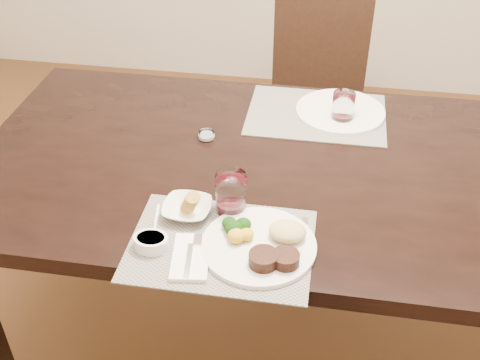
% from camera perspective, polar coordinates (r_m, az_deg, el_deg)
% --- Properties ---
extents(ground_plane, '(4.50, 4.50, 0.00)m').
position_cam_1_polar(ground_plane, '(2.31, 4.81, -13.98)').
color(ground_plane, '#4A2F17').
rests_on(ground_plane, ground).
extents(dining_table, '(2.00, 1.00, 0.75)m').
position_cam_1_polar(dining_table, '(1.85, 5.84, -0.73)').
color(dining_table, black).
rests_on(dining_table, ground).
extents(chair_far, '(0.42, 0.42, 0.90)m').
position_cam_1_polar(chair_far, '(2.73, 7.26, 8.31)').
color(chair_far, black).
rests_on(chair_far, ground).
extents(placemat_near, '(0.46, 0.34, 0.00)m').
position_cam_1_polar(placemat_near, '(1.52, -1.81, -6.17)').
color(placemat_near, slate).
rests_on(placemat_near, dining_table).
extents(placemat_far, '(0.46, 0.34, 0.00)m').
position_cam_1_polar(placemat_far, '(2.06, 7.25, 6.19)').
color(placemat_far, slate).
rests_on(placemat_far, dining_table).
extents(dinner_plate, '(0.29, 0.29, 0.05)m').
position_cam_1_polar(dinner_plate, '(1.50, 2.29, -6.09)').
color(dinner_plate, silver).
rests_on(dinner_plate, placemat_near).
extents(napkin_fork, '(0.11, 0.17, 0.02)m').
position_cam_1_polar(napkin_fork, '(1.48, -4.69, -7.27)').
color(napkin_fork, white).
rests_on(napkin_fork, placemat_near).
extents(steak_knife, '(0.02, 0.22, 0.01)m').
position_cam_1_polar(steak_knife, '(1.49, 5.73, -7.07)').
color(steak_knife, white).
rests_on(steak_knife, placemat_near).
extents(cracker_bowl, '(0.13, 0.13, 0.06)m').
position_cam_1_polar(cracker_bowl, '(1.60, -5.03, -2.72)').
color(cracker_bowl, silver).
rests_on(cracker_bowl, placemat_near).
extents(sauce_ramekin, '(0.09, 0.13, 0.07)m').
position_cam_1_polar(sauce_ramekin, '(1.51, -8.43, -5.81)').
color(sauce_ramekin, silver).
rests_on(sauce_ramekin, placemat_near).
extents(wine_glass_near, '(0.08, 0.08, 0.11)m').
position_cam_1_polar(wine_glass_near, '(1.59, -0.87, -1.40)').
color(wine_glass_near, silver).
rests_on(wine_glass_near, placemat_near).
extents(far_plate, '(0.30, 0.30, 0.01)m').
position_cam_1_polar(far_plate, '(2.07, 9.49, 6.44)').
color(far_plate, silver).
rests_on(far_plate, placemat_far).
extents(wine_glass_far, '(0.07, 0.07, 0.10)m').
position_cam_1_polar(wine_glass_far, '(2.01, 9.73, 6.68)').
color(wine_glass_far, silver).
rests_on(wine_glass_far, placemat_far).
extents(salt_cellar, '(0.05, 0.05, 0.02)m').
position_cam_1_polar(salt_cellar, '(1.91, -3.19, 4.24)').
color(salt_cellar, silver).
rests_on(salt_cellar, dining_table).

